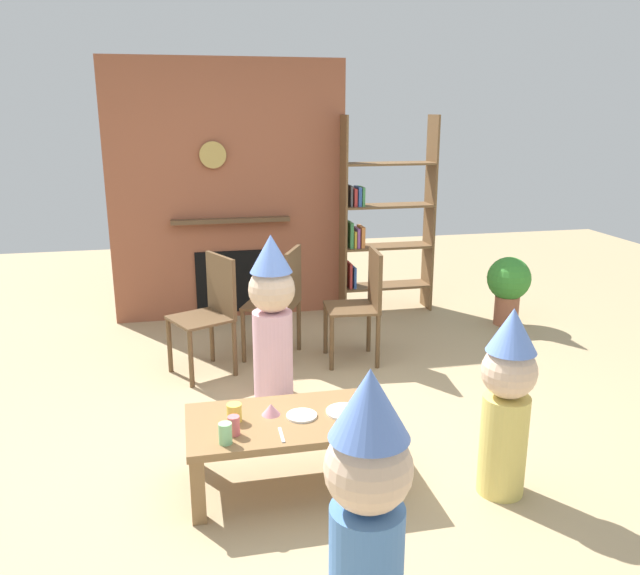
% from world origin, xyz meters
% --- Properties ---
extents(ground_plane, '(12.00, 12.00, 0.00)m').
position_xyz_m(ground_plane, '(0.00, 0.00, 0.00)').
color(ground_plane, tan).
extents(brick_fireplace_feature, '(2.20, 0.28, 2.40)m').
position_xyz_m(brick_fireplace_feature, '(-0.25, 2.60, 1.19)').
color(brick_fireplace_feature, '#935138').
rests_on(brick_fireplace_feature, ground_plane).
extents(bookshelf, '(0.90, 0.28, 1.90)m').
position_xyz_m(bookshelf, '(1.18, 2.40, 0.89)').
color(bookshelf, brown).
rests_on(bookshelf, ground_plane).
extents(coffee_table, '(1.08, 0.58, 0.38)m').
position_xyz_m(coffee_table, '(-0.20, -0.47, 0.32)').
color(coffee_table, olive).
rests_on(coffee_table, ground_plane).
extents(paper_cup_near_left, '(0.06, 0.06, 0.10)m').
position_xyz_m(paper_cup_near_left, '(-0.50, -0.59, 0.43)').
color(paper_cup_near_left, '#E5666B').
rests_on(paper_cup_near_left, coffee_table).
extents(paper_cup_near_right, '(0.08, 0.08, 0.10)m').
position_xyz_m(paper_cup_near_right, '(-0.49, -0.44, 0.43)').
color(paper_cup_near_right, '#F2CC4C').
rests_on(paper_cup_near_right, coffee_table).
extents(paper_cup_center, '(0.07, 0.07, 0.11)m').
position_xyz_m(paper_cup_center, '(-0.55, -0.67, 0.43)').
color(paper_cup_center, '#8CD18C').
rests_on(paper_cup_center, coffee_table).
extents(paper_plate_front, '(0.16, 0.16, 0.01)m').
position_xyz_m(paper_plate_front, '(-0.14, -0.47, 0.39)').
color(paper_plate_front, white).
rests_on(paper_plate_front, coffee_table).
extents(paper_plate_rear, '(0.20, 0.20, 0.01)m').
position_xyz_m(paper_plate_rear, '(0.10, -0.47, 0.39)').
color(paper_plate_rear, white).
rests_on(paper_plate_rear, coffee_table).
extents(birthday_cake_slice, '(0.10, 0.10, 0.06)m').
position_xyz_m(birthday_cake_slice, '(-0.29, -0.41, 0.41)').
color(birthday_cake_slice, pink).
rests_on(birthday_cake_slice, coffee_table).
extents(table_fork, '(0.02, 0.15, 0.01)m').
position_xyz_m(table_fork, '(-0.27, -0.65, 0.38)').
color(table_fork, silver).
rests_on(table_fork, coffee_table).
extents(child_with_cone_hat, '(0.31, 0.31, 1.13)m').
position_xyz_m(child_with_cone_hat, '(-0.12, -1.63, 0.60)').
color(child_with_cone_hat, '#4C7FC6').
rests_on(child_with_cone_hat, ground_plane).
extents(child_in_pink, '(0.28, 0.28, 1.01)m').
position_xyz_m(child_in_pink, '(0.86, -0.79, 0.53)').
color(child_in_pink, '#E0CC66').
rests_on(child_in_pink, ground_plane).
extents(child_by_the_chairs, '(0.32, 0.32, 1.15)m').
position_xyz_m(child_by_the_chairs, '(-0.13, 0.64, 0.61)').
color(child_by_the_chairs, '#EAB2C6').
rests_on(child_by_the_chairs, ground_plane).
extents(dining_chair_left, '(0.53, 0.53, 0.90)m').
position_xyz_m(dining_chair_left, '(-0.52, 1.18, 0.51)').
color(dining_chair_left, brown).
rests_on(dining_chair_left, ground_plane).
extents(dining_chair_middle, '(0.53, 0.53, 0.90)m').
position_xyz_m(dining_chair_middle, '(0.05, 1.35, 0.51)').
color(dining_chair_middle, brown).
rests_on(dining_chair_middle, ground_plane).
extents(dining_chair_right, '(0.43, 0.43, 0.90)m').
position_xyz_m(dining_chair_right, '(0.66, 1.15, 0.51)').
color(dining_chair_right, brown).
rests_on(dining_chair_right, ground_plane).
extents(potted_plant_tall, '(0.40, 0.40, 0.64)m').
position_xyz_m(potted_plant_tall, '(2.22, 1.73, 0.39)').
color(potted_plant_tall, '#9E5B42').
rests_on(potted_plant_tall, ground_plane).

